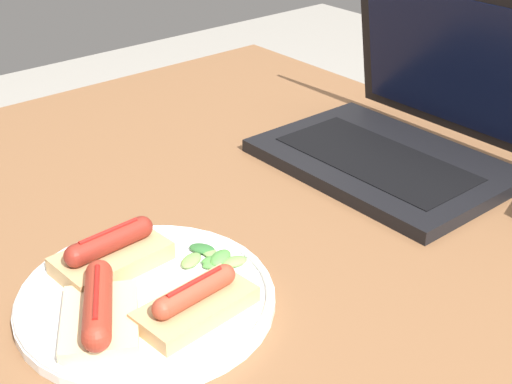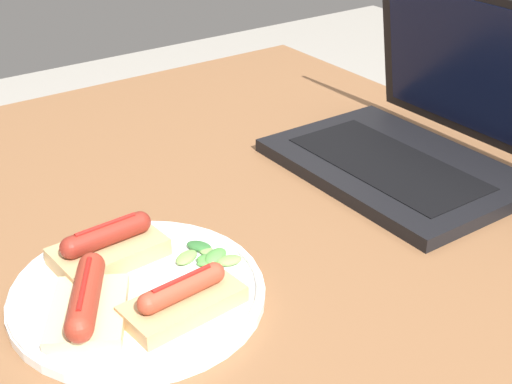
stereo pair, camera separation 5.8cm
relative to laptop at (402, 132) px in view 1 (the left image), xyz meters
name	(u,v)px [view 1 (the left image)]	position (x,y,z in m)	size (l,w,h in m)	color
desk	(326,299)	(0.09, -0.23, -0.12)	(1.29, 0.85, 0.77)	brown
laptop	(402,132)	(0.00, 0.00, 0.00)	(0.33, 0.27, 0.23)	black
plate	(146,297)	(0.05, -0.45, -0.03)	(0.26, 0.26, 0.02)	white
sausage_toast_left	(99,311)	(0.07, -0.51, -0.01)	(0.12, 0.11, 0.04)	#D6B784
sausage_toast_middle	(195,302)	(0.11, -0.43, -0.02)	(0.07, 0.12, 0.04)	tan
sausage_toast_right	(111,253)	(-0.01, -0.45, -0.01)	(0.08, 0.12, 0.05)	tan
salad_pile	(213,260)	(0.05, -0.37, -0.03)	(0.08, 0.07, 0.01)	#709E4C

